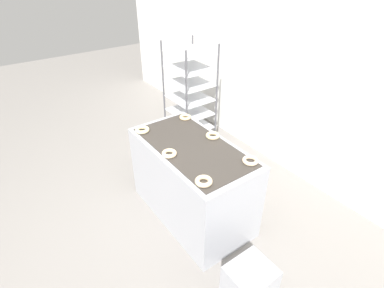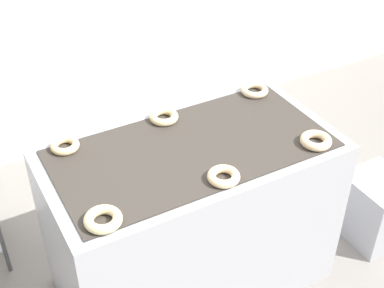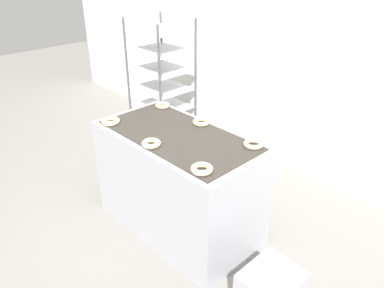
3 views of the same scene
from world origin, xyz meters
The scene contains 8 objects.
fryer_machine centered at (0.00, 0.60, 0.44)m, with size 1.35×0.71×0.88m.
glaze_bin centered at (1.09, 0.39, 0.20)m, with size 0.31×0.35×0.40m.
donut_near_left centered at (-0.52, 0.35, 0.90)m, with size 0.15×0.15×0.04m, color beige.
donut_near_center centered at (0.01, 0.34, 0.90)m, with size 0.14×0.14×0.04m, color beige.
donut_near_right centered at (0.50, 0.36, 0.90)m, with size 0.14×0.14×0.04m, color beige.
donut_far_left centered at (-0.50, 0.87, 0.90)m, with size 0.13×0.13×0.03m, color beige.
donut_far_center centered at (-0.01, 0.87, 0.90)m, with size 0.14×0.14×0.04m, color beige.
donut_far_right centered at (0.52, 0.87, 0.90)m, with size 0.14×0.14×0.03m, color beige.
Camera 2 is at (-0.93, -1.09, 2.31)m, focal length 50.00 mm.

